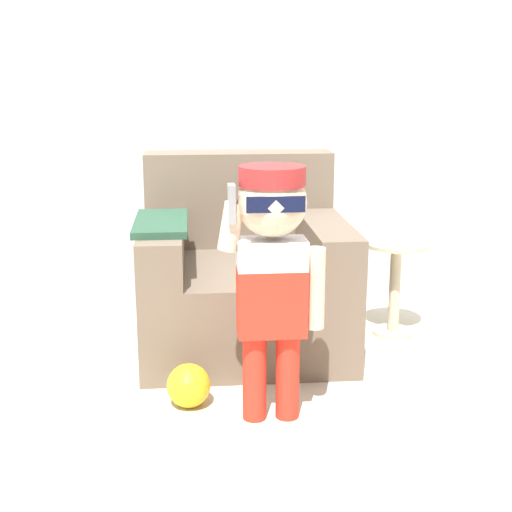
{
  "coord_description": "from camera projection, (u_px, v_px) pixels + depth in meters",
  "views": [
    {
      "loc": [
        -0.03,
        -2.89,
        1.21
      ],
      "look_at": [
        0.22,
        -0.17,
        0.51
      ],
      "focal_mm": 50.0,
      "sensor_mm": 36.0,
      "label": 1
    }
  ],
  "objects": [
    {
      "name": "ground_plane",
      "position": [
        202.0,
        362.0,
        3.1
      ],
      "size": [
        10.0,
        10.0,
        0.0
      ],
      "primitive_type": "plane",
      "color": "beige"
    },
    {
      "name": "wall_back",
      "position": [
        194.0,
        56.0,
        3.56
      ],
      "size": [
        10.0,
        0.05,
        2.6
      ],
      "color": "silver",
      "rests_on": "ground_plane"
    },
    {
      "name": "armchair",
      "position": [
        243.0,
        276.0,
        3.29
      ],
      "size": [
        0.92,
        0.93,
        0.85
      ],
      "color": "#6B5B4C",
      "rests_on": "ground_plane"
    },
    {
      "name": "person_child",
      "position": [
        272.0,
        255.0,
        2.44
      ],
      "size": [
        0.38,
        0.28,
        0.92
      ],
      "color": "red",
      "rests_on": "ground_plane"
    },
    {
      "name": "side_table",
      "position": [
        395.0,
        279.0,
        3.36
      ],
      "size": [
        0.3,
        0.3,
        0.45
      ],
      "color": "beige",
      "rests_on": "ground_plane"
    },
    {
      "name": "toy_ball",
      "position": [
        189.0,
        386.0,
        2.66
      ],
      "size": [
        0.17,
        0.17,
        0.17
      ],
      "color": "yellow",
      "rests_on": "ground_plane"
    }
  ]
}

